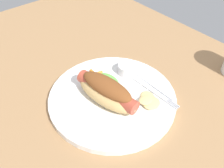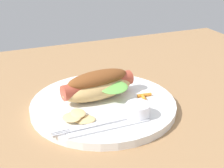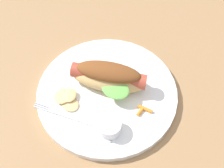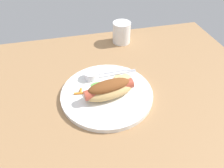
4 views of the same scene
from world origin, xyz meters
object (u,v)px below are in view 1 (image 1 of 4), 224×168
Objects in this scene: hot_dog at (106,92)px; carrot_garnish at (96,73)px; fork at (149,88)px; sauce_ramekin at (127,69)px; knife at (150,82)px; plate at (112,98)px; chips_pile at (149,100)px.

hot_dog reaches higher than carrot_garnish.
carrot_garnish reaches higher than fork.
sauce_ramekin is (4.24, -10.58, -1.64)cm from hot_dog.
hot_dog is 1.09× the size of knife.
sauce_ramekin is (3.91, -8.32, 2.13)cm from plate.
carrot_garnish is at bearing 12.24° from chips_pile.
fork is at bearing -53.13° from knife.
chips_pile reaches higher than carrot_garnish.
fork is at bearing -179.16° from sauce_ramekin.
plate is 10.58cm from knife.
hot_dog is at bearing 111.83° from sauce_ramekin.
sauce_ramekin reaches higher than knife.
chips_pile is (-4.36, 5.09, 0.39)cm from knife.
plate is 1.95× the size of knife.
knife is 4.89× the size of carrot_garnish.
knife is 2.37× the size of chips_pile.
fork is (-4.00, -8.43, 1.00)cm from plate.
knife is (1.32, -1.76, -0.02)cm from fork.
carrot_garnish is at bearing 53.79° from sauce_ramekin.
sauce_ramekin is 11.44cm from chips_pile.
carrot_garnish is at bearing -10.78° from plate.
plate is 8.80cm from chips_pile.
fork is at bearing 61.91° from hot_dog.
fork is 1.09× the size of knife.
fork is at bearing -47.64° from chips_pile.
carrot_garnish reaches higher than knife.
chips_pile is (-3.04, 3.33, 0.37)cm from fork.
chips_pile reaches higher than plate.
sauce_ramekin is 6.95cm from knife.
chips_pile is 2.06× the size of carrot_garnish.
fork reaches higher than plate.
hot_dog is 11.65cm from fork.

